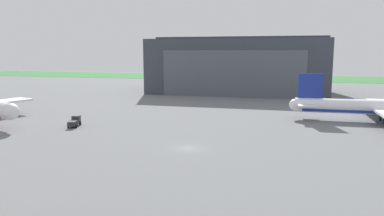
# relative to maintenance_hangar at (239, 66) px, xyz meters

# --- Properties ---
(ground_plane) EXTENTS (440.00, 440.00, 0.00)m
(ground_plane) POSITION_rel_maintenance_hangar_xyz_m (3.91, -94.66, -11.13)
(ground_plane) COLOR slate
(grass_field_strip) EXTENTS (440.00, 56.00, 0.08)m
(grass_field_strip) POSITION_rel_maintenance_hangar_xyz_m (3.91, 87.90, -11.09)
(grass_field_strip) COLOR #357438
(grass_field_strip) RESTS_ON ground_plane
(maintenance_hangar) EXTENTS (70.96, 38.07, 23.18)m
(maintenance_hangar) POSITION_rel_maintenance_hangar_xyz_m (0.00, 0.00, 0.00)
(maintenance_hangar) COLOR #383D47
(maintenance_hangar) RESTS_ON ground_plane
(fuel_bowser) EXTENTS (3.09, 5.25, 2.33)m
(fuel_bowser) POSITION_rel_maintenance_hangar_xyz_m (-26.59, -82.56, -9.99)
(fuel_bowser) COLOR #2D2D33
(fuel_bowser) RESTS_ON ground_plane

